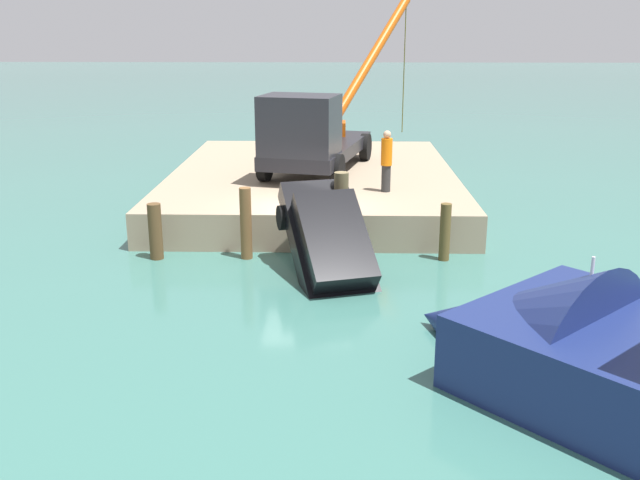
# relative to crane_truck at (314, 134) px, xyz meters

# --- Properties ---
(ground) EXTENTS (200.00, 200.00, 0.00)m
(ground) POSITION_rel_crane_truck_xyz_m (4.89, -0.06, -2.45)
(ground) COLOR #386B60
(dock) EXTENTS (12.73, 9.78, 1.06)m
(dock) POSITION_rel_crane_truck_xyz_m (-0.83, -0.06, -1.92)
(dock) COLOR gray
(dock) RESTS_ON ground
(crane_truck) EXTENTS (9.98, 5.65, 6.04)m
(crane_truck) POSITION_rel_crane_truck_xyz_m (0.00, 0.00, 0.00)
(crane_truck) COLOR black
(crane_truck) RESTS_ON dock
(dock_worker) EXTENTS (0.34, 0.34, 1.87)m
(dock_worker) POSITION_rel_crane_truck_xyz_m (2.60, 2.28, -0.43)
(dock_worker) COLOR #2E2E2E
(dock_worker) RESTS_ON dock
(salvaged_car) EXTENTS (4.44, 2.97, 3.32)m
(salvaged_car) POSITION_rel_crane_truck_xyz_m (7.70, 0.69, -1.80)
(salvaged_car) COLOR black
(salvaged_car) RESTS_ON ground
(piling_near) EXTENTS (0.36, 0.36, 1.50)m
(piling_near) POSITION_rel_crane_truck_xyz_m (6.14, -4.01, -1.70)
(piling_near) COLOR brown
(piling_near) RESTS_ON ground
(piling_mid) EXTENTS (0.31, 0.31, 1.92)m
(piling_mid) POSITION_rel_crane_truck_xyz_m (6.05, -1.62, -1.49)
(piling_mid) COLOR brown
(piling_mid) RESTS_ON ground
(piling_far) EXTENTS (0.37, 0.37, 2.35)m
(piling_far) POSITION_rel_crane_truck_xyz_m (6.12, 0.89, -1.27)
(piling_far) COLOR brown
(piling_far) RESTS_ON ground
(piling_end) EXTENTS (0.28, 0.28, 1.53)m
(piling_end) POSITION_rel_crane_truck_xyz_m (6.07, 3.62, -1.68)
(piling_end) COLOR brown
(piling_end) RESTS_ON ground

